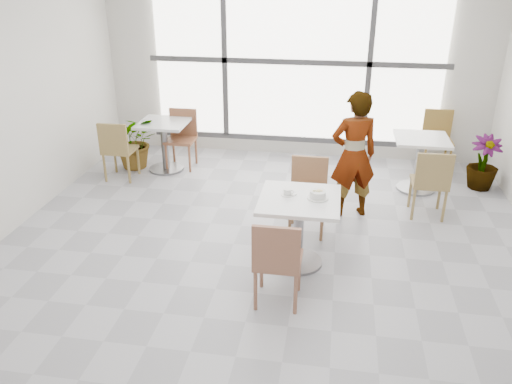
% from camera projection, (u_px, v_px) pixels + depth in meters
% --- Properties ---
extents(floor, '(7.00, 7.00, 0.00)m').
position_uv_depth(floor, '(261.00, 268.00, 5.26)').
color(floor, '#9E9EA5').
rests_on(floor, ground).
extents(wall_back, '(6.00, 0.00, 6.00)m').
position_uv_depth(wall_back, '(296.00, 61.00, 7.78)').
color(wall_back, silver).
rests_on(wall_back, ground).
extents(window, '(4.60, 0.07, 2.52)m').
position_uv_depth(window, '(296.00, 62.00, 7.72)').
color(window, white).
rests_on(window, ground).
extents(main_table, '(0.80, 0.80, 0.75)m').
position_uv_depth(main_table, '(299.00, 218.00, 5.14)').
color(main_table, white).
rests_on(main_table, ground).
extents(chair_near, '(0.42, 0.42, 0.87)m').
position_uv_depth(chair_near, '(277.00, 258.00, 4.49)').
color(chair_near, '#915D47').
rests_on(chair_near, ground).
extents(chair_far, '(0.42, 0.42, 0.87)m').
position_uv_depth(chair_far, '(308.00, 190.00, 5.83)').
color(chair_far, '#90613F').
rests_on(chair_far, ground).
extents(oatmeal_bowl, '(0.21, 0.21, 0.09)m').
position_uv_depth(oatmeal_bowl, '(318.00, 195.00, 5.02)').
color(oatmeal_bowl, silver).
rests_on(oatmeal_bowl, main_table).
extents(coffee_cup, '(0.16, 0.13, 0.07)m').
position_uv_depth(coffee_cup, '(288.00, 192.00, 5.09)').
color(coffee_cup, silver).
rests_on(coffee_cup, main_table).
extents(person, '(0.66, 0.54, 1.56)m').
position_uv_depth(person, '(354.00, 155.00, 6.07)').
color(person, black).
rests_on(person, ground).
extents(bg_table_left, '(0.70, 0.70, 0.75)m').
position_uv_depth(bg_table_left, '(164.00, 139.00, 7.55)').
color(bg_table_left, silver).
rests_on(bg_table_left, ground).
extents(bg_table_right, '(0.70, 0.70, 0.75)m').
position_uv_depth(bg_table_right, '(420.00, 156.00, 6.88)').
color(bg_table_right, white).
rests_on(bg_table_right, ground).
extents(bg_chair_left_near, '(0.42, 0.42, 0.87)m').
position_uv_depth(bg_chair_left_near, '(117.00, 147.00, 7.18)').
color(bg_chair_left_near, olive).
rests_on(bg_chair_left_near, ground).
extents(bg_chair_left_far, '(0.42, 0.42, 0.87)m').
position_uv_depth(bg_chair_left_far, '(182.00, 134.00, 7.71)').
color(bg_chair_left_far, brown).
rests_on(bg_chair_left_far, ground).
extents(bg_chair_right_near, '(0.42, 0.42, 0.87)m').
position_uv_depth(bg_chair_right_near, '(431.00, 180.00, 6.10)').
color(bg_chair_right_near, olive).
rests_on(bg_chair_right_near, ground).
extents(bg_chair_right_far, '(0.42, 0.42, 0.87)m').
position_uv_depth(bg_chair_right_far, '(437.00, 135.00, 7.68)').
color(bg_chair_right_far, olive).
rests_on(bg_chair_right_far, ground).
extents(plant_left, '(0.88, 0.81, 0.83)m').
position_uv_depth(plant_left, '(135.00, 141.00, 7.68)').
color(plant_left, '#467333').
rests_on(plant_left, ground).
extents(plant_right, '(0.44, 0.44, 0.75)m').
position_uv_depth(plant_right, '(483.00, 163.00, 6.97)').
color(plant_right, '#588B4A').
rests_on(plant_right, ground).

